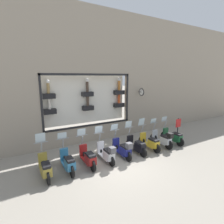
% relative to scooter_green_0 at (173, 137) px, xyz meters
% --- Properties ---
extents(ground_plane, '(120.00, 120.00, 0.00)m').
position_rel_scooter_green_0_xyz_m(ground_plane, '(-0.52, 4.36, -0.44)').
color(ground_plane, gray).
extents(building_facade, '(1.19, 36.00, 8.18)m').
position_rel_scooter_green_0_xyz_m(building_facade, '(3.08, 4.36, 3.72)').
color(building_facade, gray).
rests_on(building_facade, ground_plane).
extents(scooter_green_0, '(1.81, 0.61, 1.57)m').
position_rel_scooter_green_0_xyz_m(scooter_green_0, '(0.00, 0.00, 0.00)').
color(scooter_green_0, black).
rests_on(scooter_green_0, ground_plane).
extents(scooter_silver_1, '(1.81, 0.61, 1.56)m').
position_rel_scooter_green_0_xyz_m(scooter_silver_1, '(-0.06, 0.95, 0.04)').
color(scooter_silver_1, black).
rests_on(scooter_silver_1, ground_plane).
extents(scooter_yellow_2, '(1.80, 0.61, 1.69)m').
position_rel_scooter_green_0_xyz_m(scooter_yellow_2, '(0.00, 1.90, -0.00)').
color(scooter_yellow_2, black).
rests_on(scooter_yellow_2, ground_plane).
extents(scooter_black_3, '(1.80, 0.60, 1.64)m').
position_rel_scooter_green_0_xyz_m(scooter_black_3, '(-0.00, 2.85, -0.01)').
color(scooter_black_3, black).
rests_on(scooter_black_3, ground_plane).
extents(scooter_navy_4, '(1.80, 0.60, 1.59)m').
position_rel_scooter_green_0_xyz_m(scooter_navy_4, '(-0.06, 3.80, 0.03)').
color(scooter_navy_4, black).
rests_on(scooter_navy_4, ground_plane).
extents(scooter_white_5, '(1.80, 0.60, 1.62)m').
position_rel_scooter_green_0_xyz_m(scooter_white_5, '(-0.07, 4.75, 0.02)').
color(scooter_white_5, black).
rests_on(scooter_white_5, ground_plane).
extents(scooter_red_6, '(1.81, 0.60, 1.62)m').
position_rel_scooter_green_0_xyz_m(scooter_red_6, '(0.00, 5.70, -0.00)').
color(scooter_red_6, black).
rests_on(scooter_red_6, ground_plane).
extents(scooter_teal_7, '(1.81, 0.61, 1.58)m').
position_rel_scooter_green_0_xyz_m(scooter_teal_7, '(-0.00, 6.65, -0.00)').
color(scooter_teal_7, black).
rests_on(scooter_teal_7, ground_plane).
extents(scooter_olive_8, '(1.81, 0.61, 1.71)m').
position_rel_scooter_green_0_xyz_m(scooter_olive_8, '(0.00, 7.60, 0.00)').
color(scooter_olive_8, black).
rests_on(scooter_olive_8, ground_plane).
extents(shop_sign_post, '(0.36, 0.45, 1.46)m').
position_rel_scooter_green_0_xyz_m(shop_sign_post, '(0.36, -0.82, 0.33)').
color(shop_sign_post, '#232326').
rests_on(shop_sign_post, ground_plane).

